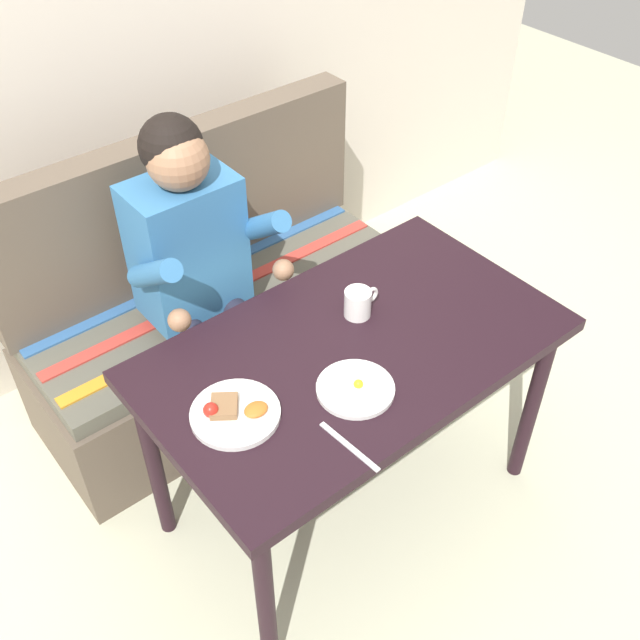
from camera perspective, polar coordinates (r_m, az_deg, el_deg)
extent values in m
plane|color=beige|center=(2.66, 2.10, -13.39)|extent=(8.00, 8.00, 0.00)
cube|color=beige|center=(2.74, -16.07, 21.62)|extent=(4.40, 0.10, 2.60)
cube|color=black|center=(2.11, 2.57, -2.30)|extent=(1.20, 0.70, 0.04)
cylinder|color=black|center=(2.07, -4.20, -20.77)|extent=(0.05, 0.05, 0.69)
cylinder|color=black|center=(2.55, 15.95, -6.31)|extent=(0.05, 0.05, 0.69)
cylinder|color=black|center=(2.36, -12.62, -10.60)|extent=(0.05, 0.05, 0.69)
cylinder|color=black|center=(2.79, 6.80, 0.39)|extent=(0.05, 0.05, 0.69)
cube|color=brown|center=(2.89, -7.15, -1.86)|extent=(1.44, 0.56, 0.40)
cube|color=#59574A|center=(2.74, -7.55, 1.63)|extent=(1.40, 0.52, 0.06)
cube|color=brown|center=(2.72, -10.69, 8.79)|extent=(1.44, 0.12, 0.54)
cube|color=orange|center=(2.62, -5.94, 0.67)|extent=(1.38, 0.05, 0.01)
cube|color=#C63D33|center=(2.72, -7.61, 2.18)|extent=(1.38, 0.05, 0.01)
cube|color=#336099|center=(2.81, -9.18, 3.58)|extent=(1.38, 0.05, 0.01)
cube|color=teal|center=(2.44, -10.14, 5.54)|extent=(0.34, 0.22, 0.48)
sphere|color=#9E7051|center=(2.25, -10.86, 11.99)|extent=(0.19, 0.19, 0.19)
sphere|color=black|center=(2.26, -11.35, 12.93)|extent=(0.19, 0.19, 0.19)
cylinder|color=teal|center=(2.23, -12.61, 3.49)|extent=(0.07, 0.29, 0.23)
cylinder|color=teal|center=(2.38, -4.66, 7.13)|extent=(0.07, 0.29, 0.23)
sphere|color=#9E7051|center=(2.21, -10.72, -0.02)|extent=(0.07, 0.07, 0.07)
sphere|color=#9E7051|center=(2.36, -2.84, 3.86)|extent=(0.07, 0.07, 0.07)
cylinder|color=#232333|center=(2.45, -9.10, -1.57)|extent=(0.09, 0.34, 0.09)
cylinder|color=#232333|center=(2.53, -6.41, -7.93)|extent=(0.08, 0.08, 0.52)
cube|color=black|center=(2.68, -5.29, -11.96)|extent=(0.09, 0.20, 0.05)
cylinder|color=#232333|center=(2.51, -5.83, 0.10)|extent=(0.09, 0.34, 0.09)
cylinder|color=#232333|center=(2.59, -3.29, -6.15)|extent=(0.08, 0.08, 0.52)
cube|color=black|center=(2.74, -2.33, -10.19)|extent=(0.09, 0.20, 0.05)
cylinder|color=white|center=(1.92, -6.51, -7.15)|extent=(0.23, 0.23, 0.02)
cube|color=brown|center=(1.92, -7.37, -6.56)|extent=(0.10, 0.10, 0.02)
sphere|color=red|center=(1.90, -8.37, -6.84)|extent=(0.04, 0.04, 0.04)
ellipsoid|color=#CC6623|center=(1.90, -4.93, -6.84)|extent=(0.06, 0.05, 0.02)
cylinder|color=white|center=(1.97, 2.73, -5.28)|extent=(0.21, 0.21, 0.01)
ellipsoid|color=white|center=(1.96, 2.74, -5.04)|extent=(0.09, 0.08, 0.01)
sphere|color=yellow|center=(1.95, 2.96, -4.94)|extent=(0.03, 0.03, 0.03)
cylinder|color=white|center=(2.17, 2.90, 1.29)|extent=(0.08, 0.08, 0.09)
cylinder|color=brown|center=(2.14, 2.94, 2.04)|extent=(0.07, 0.07, 0.01)
torus|color=white|center=(2.19, 3.93, 1.93)|extent=(0.05, 0.01, 0.05)
cube|color=silver|center=(1.85, 2.25, -9.66)|extent=(0.03, 0.20, 0.00)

